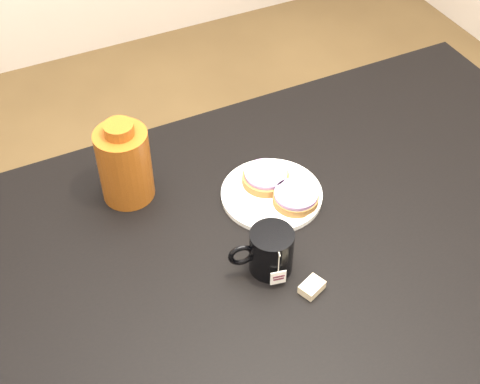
{
  "coord_description": "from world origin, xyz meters",
  "views": [
    {
      "loc": [
        -0.5,
        -0.74,
        1.75
      ],
      "look_at": [
        -0.09,
        0.11,
        0.81
      ],
      "focal_mm": 50.0,
      "sensor_mm": 36.0,
      "label": 1
    }
  ],
  "objects_px": {
    "mug": "(270,251)",
    "teabag_pouch": "(312,287)",
    "plate": "(272,194)",
    "bagel_package": "(125,164)",
    "bagel_back": "(266,177)",
    "bagel_front": "(296,197)",
    "table": "(302,263)"
  },
  "relations": [
    {
      "from": "mug",
      "to": "teabag_pouch",
      "type": "distance_m",
      "value": 0.1
    },
    {
      "from": "table",
      "to": "bagel_back",
      "type": "distance_m",
      "value": 0.19
    },
    {
      "from": "teabag_pouch",
      "to": "bagel_package",
      "type": "bearing_deg",
      "value": 119.6
    },
    {
      "from": "mug",
      "to": "teabag_pouch",
      "type": "height_order",
      "value": "mug"
    },
    {
      "from": "table",
      "to": "plate",
      "type": "distance_m",
      "value": 0.16
    },
    {
      "from": "plate",
      "to": "mug",
      "type": "distance_m",
      "value": 0.19
    },
    {
      "from": "mug",
      "to": "teabag_pouch",
      "type": "bearing_deg",
      "value": -50.52
    },
    {
      "from": "bagel_back",
      "to": "bagel_front",
      "type": "bearing_deg",
      "value": -70.66
    },
    {
      "from": "bagel_back",
      "to": "mug",
      "type": "distance_m",
      "value": 0.22
    },
    {
      "from": "bagel_back",
      "to": "bagel_front",
      "type": "relative_size",
      "value": 1.12
    },
    {
      "from": "bagel_back",
      "to": "bagel_front",
      "type": "distance_m",
      "value": 0.09
    },
    {
      "from": "plate",
      "to": "bagel_package",
      "type": "xyz_separation_m",
      "value": [
        -0.27,
        0.14,
        0.08
      ]
    },
    {
      "from": "bagel_package",
      "to": "bagel_front",
      "type": "bearing_deg",
      "value": -31.75
    },
    {
      "from": "table",
      "to": "bagel_package",
      "type": "height_order",
      "value": "bagel_package"
    },
    {
      "from": "mug",
      "to": "bagel_package",
      "type": "bearing_deg",
      "value": 131.2
    },
    {
      "from": "bagel_package",
      "to": "bagel_back",
      "type": "bearing_deg",
      "value": -21.14
    },
    {
      "from": "plate",
      "to": "mug",
      "type": "height_order",
      "value": "mug"
    },
    {
      "from": "table",
      "to": "mug",
      "type": "relative_size",
      "value": 10.65
    },
    {
      "from": "plate",
      "to": "table",
      "type": "bearing_deg",
      "value": -86.38
    },
    {
      "from": "plate",
      "to": "bagel_back",
      "type": "height_order",
      "value": "bagel_back"
    },
    {
      "from": "bagel_back",
      "to": "bagel_package",
      "type": "xyz_separation_m",
      "value": [
        -0.27,
        0.1,
        0.06
      ]
    },
    {
      "from": "bagel_back",
      "to": "teabag_pouch",
      "type": "xyz_separation_m",
      "value": [
        -0.05,
        -0.28,
        -0.02
      ]
    },
    {
      "from": "bagel_front",
      "to": "teabag_pouch",
      "type": "height_order",
      "value": "bagel_front"
    },
    {
      "from": "bagel_back",
      "to": "teabag_pouch",
      "type": "bearing_deg",
      "value": -100.05
    },
    {
      "from": "plate",
      "to": "bagel_front",
      "type": "height_order",
      "value": "bagel_front"
    },
    {
      "from": "teabag_pouch",
      "to": "mug",
      "type": "bearing_deg",
      "value": 118.25
    },
    {
      "from": "bagel_front",
      "to": "teabag_pouch",
      "type": "distance_m",
      "value": 0.22
    },
    {
      "from": "bagel_back",
      "to": "bagel_front",
      "type": "xyz_separation_m",
      "value": [
        0.03,
        -0.08,
        0.0
      ]
    },
    {
      "from": "bagel_package",
      "to": "plate",
      "type": "bearing_deg",
      "value": -27.56
    },
    {
      "from": "plate",
      "to": "bagel_package",
      "type": "bearing_deg",
      "value": 152.44
    },
    {
      "from": "plate",
      "to": "bagel_back",
      "type": "bearing_deg",
      "value": 84.4
    },
    {
      "from": "bagel_front",
      "to": "mug",
      "type": "relative_size",
      "value": 0.73
    }
  ]
}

